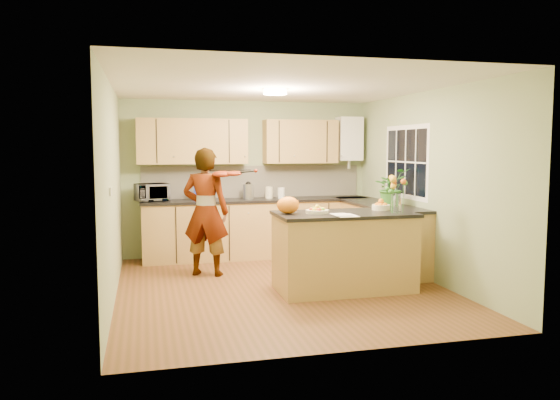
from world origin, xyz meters
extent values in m
plane|color=brown|center=(0.00, 0.00, 0.00)|extent=(4.50, 4.50, 0.00)
cube|color=silver|center=(0.00, 0.00, 2.50)|extent=(4.00, 4.50, 0.02)
cube|color=#94A777|center=(0.00, 2.25, 1.25)|extent=(4.00, 0.02, 2.50)
cube|color=#94A777|center=(0.00, -2.25, 1.25)|extent=(4.00, 0.02, 2.50)
cube|color=#94A777|center=(-2.00, 0.00, 1.25)|extent=(0.02, 4.50, 2.50)
cube|color=#94A777|center=(2.00, 0.00, 1.25)|extent=(0.02, 4.50, 2.50)
cube|color=#B08846|center=(0.10, 1.95, 0.45)|extent=(3.60, 0.60, 0.90)
cube|color=black|center=(0.10, 1.94, 0.92)|extent=(3.64, 0.62, 0.04)
cube|color=#B08846|center=(1.70, 0.85, 0.45)|extent=(0.60, 2.20, 0.90)
cube|color=black|center=(1.69, 0.85, 0.92)|extent=(0.62, 2.24, 0.04)
cube|color=beige|center=(0.10, 2.23, 1.20)|extent=(3.60, 0.02, 0.52)
cube|color=#B08846|center=(-0.90, 2.08, 1.85)|extent=(1.70, 0.34, 0.70)
cube|color=#B08846|center=(0.85, 2.08, 1.85)|extent=(1.20, 0.34, 0.70)
cube|color=white|center=(1.70, 2.09, 1.90)|extent=(0.40, 0.30, 0.72)
cylinder|color=#B7B7BB|center=(1.70, 2.09, 1.50)|extent=(0.06, 0.06, 0.20)
cube|color=white|center=(1.99, 0.60, 1.55)|extent=(0.01, 1.30, 1.05)
cube|color=black|center=(1.99, 0.60, 1.55)|extent=(0.01, 1.18, 0.92)
cube|color=white|center=(-1.99, -0.60, 1.30)|extent=(0.02, 0.09, 0.09)
cylinder|color=#FFEABF|center=(0.00, 0.30, 2.46)|extent=(0.30, 0.30, 0.06)
cylinder|color=white|center=(0.00, 0.30, 2.49)|extent=(0.10, 0.10, 0.02)
cube|color=#B08846|center=(0.73, -0.30, 0.46)|extent=(1.64, 0.82, 0.92)
cube|color=black|center=(0.73, -0.30, 0.94)|extent=(1.68, 0.86, 0.04)
cylinder|color=#EFE6BF|center=(0.38, -0.30, 0.99)|extent=(0.28, 0.28, 0.04)
cylinder|color=#EFE6BF|center=(1.28, -0.15, 1.00)|extent=(0.23, 0.23, 0.07)
cylinder|color=silver|center=(1.33, -0.48, 1.08)|extent=(0.12, 0.12, 0.24)
ellipsoid|color=orange|center=(0.03, -0.25, 1.07)|extent=(0.28, 0.23, 0.21)
cube|color=white|center=(0.63, -0.60, 0.97)|extent=(0.24, 0.33, 0.01)
imported|color=#DA9E85|center=(-0.84, 0.90, 0.88)|extent=(0.76, 0.65, 1.76)
imported|color=white|center=(-1.53, 1.98, 1.07)|extent=(0.55, 0.45, 0.27)
cube|color=navy|center=(-0.76, 1.92, 1.06)|extent=(0.32, 0.25, 0.23)
cylinder|color=#B7B7BB|center=(-0.04, 1.98, 1.06)|extent=(0.17, 0.17, 0.24)
sphere|color=black|center=(-0.04, 1.98, 1.22)|extent=(0.09, 0.09, 0.09)
cylinder|color=#EFE6BF|center=(0.30, 2.00, 1.03)|extent=(0.13, 0.13, 0.19)
cylinder|color=white|center=(0.49, 1.93, 1.03)|extent=(0.14, 0.14, 0.17)
imported|color=#357A28|center=(1.70, 0.46, 1.20)|extent=(0.60, 0.56, 0.52)
camera|label=1|loc=(-1.63, -6.54, 1.76)|focal=35.00mm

